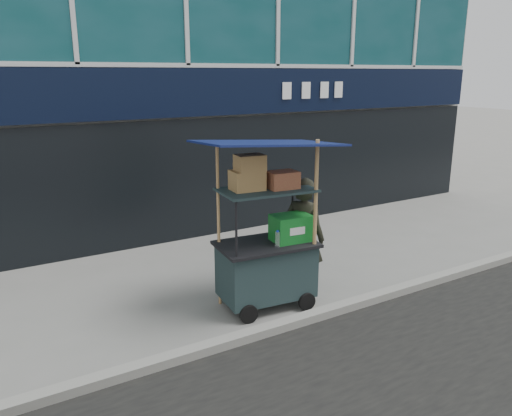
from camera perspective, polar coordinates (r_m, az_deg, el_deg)
ground at (r=7.19m, az=5.82°, el=-11.91°), size 80.00×80.00×0.00m
curb at (r=7.02m, az=6.83°, el=-12.09°), size 80.00×0.18×0.12m
vendor_cart at (r=7.06m, az=1.34°, el=-4.67°), size 1.94×1.47×2.47m
vendor_man at (r=7.48m, az=5.51°, el=-3.28°), size 0.66×0.78×1.81m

